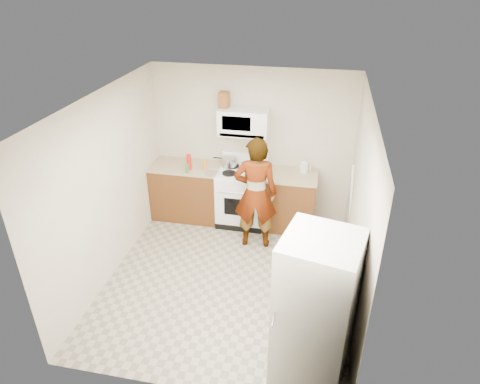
% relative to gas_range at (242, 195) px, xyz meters
% --- Properties ---
extents(floor, '(3.60, 3.60, 0.00)m').
position_rel_gas_range_xyz_m(floor, '(0.10, -1.48, -0.49)').
color(floor, gray).
rests_on(floor, ground).
extents(back_wall, '(3.20, 0.02, 2.50)m').
position_rel_gas_range_xyz_m(back_wall, '(0.10, 0.31, 0.76)').
color(back_wall, beige).
rests_on(back_wall, floor).
extents(right_wall, '(0.02, 3.60, 2.50)m').
position_rel_gas_range_xyz_m(right_wall, '(1.69, -1.48, 0.76)').
color(right_wall, beige).
rests_on(right_wall, floor).
extents(cabinet_left, '(1.12, 0.62, 0.90)m').
position_rel_gas_range_xyz_m(cabinet_left, '(-0.94, 0.01, -0.04)').
color(cabinet_left, '#563014').
rests_on(cabinet_left, floor).
extents(counter_left, '(1.14, 0.64, 0.03)m').
position_rel_gas_range_xyz_m(counter_left, '(-0.94, 0.01, 0.43)').
color(counter_left, tan).
rests_on(counter_left, cabinet_left).
extents(cabinet_right, '(0.80, 0.62, 0.90)m').
position_rel_gas_range_xyz_m(cabinet_right, '(0.78, 0.01, -0.04)').
color(cabinet_right, '#563014').
rests_on(cabinet_right, floor).
extents(counter_right, '(0.82, 0.64, 0.03)m').
position_rel_gas_range_xyz_m(counter_right, '(0.78, 0.01, 0.43)').
color(counter_right, tan).
rests_on(counter_right, cabinet_right).
extents(gas_range, '(0.76, 0.65, 1.13)m').
position_rel_gas_range_xyz_m(gas_range, '(0.00, 0.00, 0.00)').
color(gas_range, white).
rests_on(gas_range, floor).
extents(microwave, '(0.76, 0.38, 0.40)m').
position_rel_gas_range_xyz_m(microwave, '(0.00, 0.13, 1.21)').
color(microwave, white).
rests_on(microwave, back_wall).
extents(person, '(0.68, 0.49, 1.75)m').
position_rel_gas_range_xyz_m(person, '(0.32, -0.60, 0.39)').
color(person, tan).
rests_on(person, floor).
extents(fridge, '(0.84, 0.84, 1.70)m').
position_rel_gas_range_xyz_m(fridge, '(1.28, -2.81, 0.36)').
color(fridge, '#BBBAB6').
rests_on(fridge, floor).
extents(kettle, '(0.15, 0.15, 0.16)m').
position_rel_gas_range_xyz_m(kettle, '(0.96, 0.14, 0.53)').
color(kettle, silver).
rests_on(kettle, counter_right).
extents(jug, '(0.16, 0.16, 0.24)m').
position_rel_gas_range_xyz_m(jug, '(-0.31, 0.14, 1.53)').
color(jug, brown).
rests_on(jug, microwave).
extents(saucepan, '(0.26, 0.26, 0.13)m').
position_rel_gas_range_xyz_m(saucepan, '(-0.23, 0.12, 0.54)').
color(saucepan, silver).
rests_on(saucepan, gas_range).
extents(tray, '(0.29, 0.23, 0.05)m').
position_rel_gas_range_xyz_m(tray, '(0.21, -0.09, 0.47)').
color(tray, silver).
rests_on(tray, gas_range).
extents(bottle_spray, '(0.09, 0.09, 0.25)m').
position_rel_gas_range_xyz_m(bottle_spray, '(-0.83, -0.12, 0.58)').
color(bottle_spray, red).
rests_on(bottle_spray, counter_left).
extents(bottle_hot_sauce, '(0.06, 0.06, 0.17)m').
position_rel_gas_range_xyz_m(bottle_hot_sauce, '(-0.59, -0.09, 0.53)').
color(bottle_hot_sauce, orange).
rests_on(bottle_hot_sauce, counter_left).
extents(bottle_green_cap, '(0.06, 0.06, 0.16)m').
position_rel_gas_range_xyz_m(bottle_green_cap, '(-0.82, -0.26, 0.53)').
color(bottle_green_cap, '#167D34').
rests_on(bottle_green_cap, counter_left).
extents(pot_lid, '(0.27, 0.27, 0.01)m').
position_rel_gas_range_xyz_m(pot_lid, '(-0.45, -0.18, 0.46)').
color(pot_lid, white).
rests_on(pot_lid, counter_left).
extents(broom, '(0.14, 0.30, 1.39)m').
position_rel_gas_range_xyz_m(broom, '(1.70, -0.36, 0.22)').
color(broom, white).
rests_on(broom, floor).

